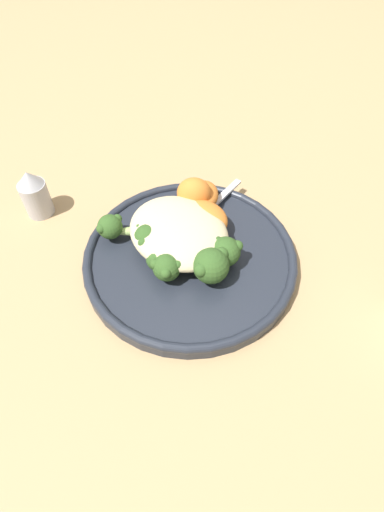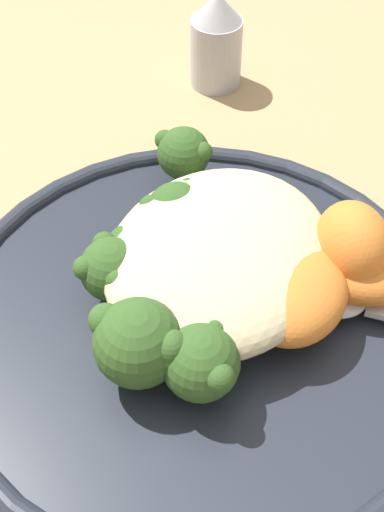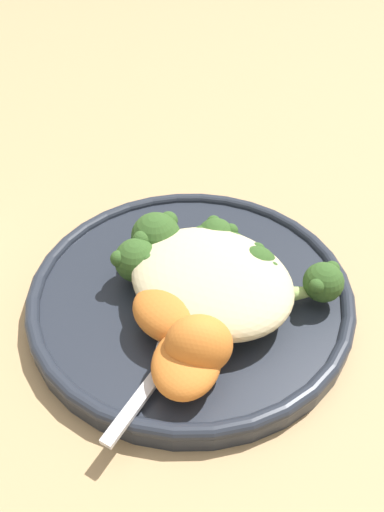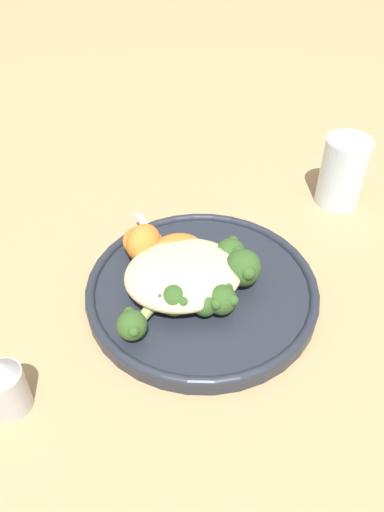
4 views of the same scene
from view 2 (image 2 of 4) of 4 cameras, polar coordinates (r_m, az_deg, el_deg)
The scene contains 15 objects.
ground_plane at distance 0.40m, azimuth 2.17°, elevation -5.60°, with size 4.00×4.00×0.00m, color tan.
plate at distance 0.38m, azimuth 0.50°, elevation -5.22°, with size 0.28×0.28×0.02m.
quinoa_mound at distance 0.37m, azimuth 2.19°, elevation -0.04°, with size 0.14×0.12×0.04m, color beige.
broccoli_stalk_0 at distance 0.43m, azimuth 0.27°, elevation 6.36°, with size 0.10×0.10×0.03m.
broccoli_stalk_1 at distance 0.39m, azimuth 0.37°, elevation 2.08°, with size 0.05×0.10×0.04m.
broccoli_stalk_2 at distance 0.38m, azimuth -0.85°, elevation -0.46°, with size 0.05×0.11×0.03m.
broccoli_stalk_3 at distance 0.37m, azimuth -4.90°, elevation -1.18°, with size 0.06×0.10×0.03m.
broccoli_stalk_4 at distance 0.36m, azimuth -0.20°, elevation -3.70°, with size 0.07×0.05×0.03m.
broccoli_stalk_5 at distance 0.34m, azimuth -2.66°, elevation -6.03°, with size 0.12×0.07×0.04m.
broccoli_stalk_6 at distance 0.34m, azimuth 1.12°, elevation -7.84°, with size 0.09×0.04×0.04m.
sweet_potato_chunk_0 at distance 0.36m, azimuth 8.16°, elevation -2.86°, with size 0.07×0.05×0.03m, color orange.
sweet_potato_chunk_1 at distance 0.39m, azimuth 13.86°, elevation -0.88°, with size 0.06×0.05×0.03m, color orange.
sweet_potato_chunk_2 at distance 0.38m, azimuth 12.68°, elevation 0.84°, with size 0.05×0.04×0.05m, color orange.
spoon at distance 0.38m, azimuth 12.17°, elevation -3.45°, with size 0.04×0.11×0.01m.
salt_shaker at distance 0.55m, azimuth 1.95°, elevation 16.84°, with size 0.04×0.04×0.07m.
Camera 2 is at (0.22, 0.09, 0.32)m, focal length 50.00 mm.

